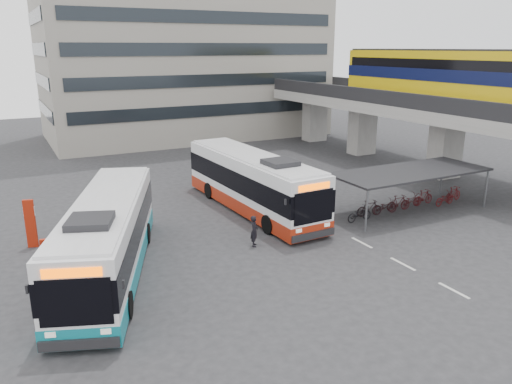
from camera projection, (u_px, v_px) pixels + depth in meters
name	position (u px, v px, depth m)	size (l,w,h in m)	color
ground	(322.00, 251.00, 24.89)	(120.00, 120.00, 0.00)	#28282B
viaduct	(428.00, 94.00, 39.48)	(8.00, 32.00, 9.68)	gray
bike_shelter	(408.00, 190.00, 30.84)	(10.00, 4.00, 2.54)	#595B60
office_block	(183.00, 22.00, 54.70)	(30.00, 15.00, 25.00)	gray
road_markings	(403.00, 264.00, 23.45)	(0.15, 7.60, 0.01)	beige
bus_main	(252.00, 183.00, 30.81)	(3.27, 12.94, 3.80)	white
bus_teal	(108.00, 237.00, 22.03)	(7.04, 12.74, 3.73)	white
pedestrian	(254.00, 231.00, 25.39)	(0.59, 0.39, 1.62)	black
sign_totem_south	(95.00, 304.00, 16.89)	(0.60, 0.30, 2.78)	#A11D09
sign_totem_mid	(50.00, 267.00, 20.08)	(0.53, 0.29, 2.50)	#A11D09
sign_totem_north	(30.00, 223.00, 25.11)	(0.54, 0.29, 2.52)	#A11D09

